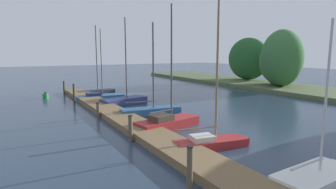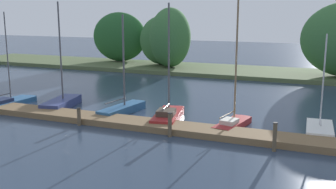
{
  "view_description": "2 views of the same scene",
  "coord_description": "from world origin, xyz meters",
  "px_view_note": "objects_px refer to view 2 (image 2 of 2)",
  "views": [
    {
      "loc": [
        14.91,
        7.95,
        4.23
      ],
      "look_at": [
        0.04,
        16.5,
        1.62
      ],
      "focal_mm": 29.72,
      "sensor_mm": 36.0,
      "label": 1
    },
    {
      "loc": [
        10.29,
        -5.57,
        6.35
      ],
      "look_at": [
        1.26,
        16.43,
        1.41
      ],
      "focal_mm": 42.86,
      "sensor_mm": 36.0,
      "label": 2
    }
  ],
  "objects_px": {
    "sailboat_6": "(320,128)",
    "mooring_piling_3": "(170,125)",
    "sailboat_5": "(233,121)",
    "mooring_piling_4": "(275,137)",
    "sailboat_1": "(9,102)",
    "sailboat_4": "(168,115)",
    "sailboat_2": "(62,102)",
    "sailboat_3": "(124,108)",
    "mooring_piling_2": "(79,117)"
  },
  "relations": [
    {
      "from": "sailboat_2",
      "to": "mooring_piling_3",
      "type": "distance_m",
      "value": 9.79
    },
    {
      "from": "mooring_piling_2",
      "to": "mooring_piling_4",
      "type": "distance_m",
      "value": 10.85
    },
    {
      "from": "sailboat_1",
      "to": "sailboat_5",
      "type": "xyz_separation_m",
      "value": [
        15.52,
        0.54,
        0.13
      ]
    },
    {
      "from": "mooring_piling_3",
      "to": "mooring_piling_4",
      "type": "bearing_deg",
      "value": -2.07
    },
    {
      "from": "sailboat_3",
      "to": "mooring_piling_4",
      "type": "xyz_separation_m",
      "value": [
        9.86,
        -3.63,
        0.33
      ]
    },
    {
      "from": "sailboat_1",
      "to": "sailboat_6",
      "type": "relative_size",
      "value": 1.21
    },
    {
      "from": "sailboat_1",
      "to": "mooring_piling_4",
      "type": "distance_m",
      "value": 18.35
    },
    {
      "from": "sailboat_2",
      "to": "sailboat_6",
      "type": "xyz_separation_m",
      "value": [
        16.32,
        0.22,
        -0.09
      ]
    },
    {
      "from": "sailboat_2",
      "to": "mooring_piling_4",
      "type": "distance_m",
      "value": 14.91
    },
    {
      "from": "sailboat_2",
      "to": "sailboat_6",
      "type": "relative_size",
      "value": 1.33
    },
    {
      "from": "sailboat_5",
      "to": "mooring_piling_4",
      "type": "relative_size",
      "value": 5.5
    },
    {
      "from": "sailboat_4",
      "to": "sailboat_5",
      "type": "xyz_separation_m",
      "value": [
        3.9,
        -0.01,
        0.02
      ]
    },
    {
      "from": "sailboat_2",
      "to": "mooring_piling_2",
      "type": "height_order",
      "value": "sailboat_2"
    },
    {
      "from": "sailboat_5",
      "to": "sailboat_1",
      "type": "bearing_deg",
      "value": 102.31
    },
    {
      "from": "sailboat_2",
      "to": "sailboat_6",
      "type": "height_order",
      "value": "sailboat_2"
    },
    {
      "from": "sailboat_2",
      "to": "sailboat_4",
      "type": "distance_m",
      "value": 7.94
    },
    {
      "from": "sailboat_6",
      "to": "mooring_piling_3",
      "type": "bearing_deg",
      "value": 113.75
    },
    {
      "from": "sailboat_1",
      "to": "sailboat_4",
      "type": "height_order",
      "value": "sailboat_4"
    },
    {
      "from": "sailboat_6",
      "to": "mooring_piling_3",
      "type": "relative_size",
      "value": 4.11
    },
    {
      "from": "mooring_piling_4",
      "to": "sailboat_3",
      "type": "bearing_deg",
      "value": 159.76
    },
    {
      "from": "mooring_piling_3",
      "to": "mooring_piling_2",
      "type": "bearing_deg",
      "value": 179.8
    },
    {
      "from": "sailboat_2",
      "to": "sailboat_4",
      "type": "bearing_deg",
      "value": -104.85
    },
    {
      "from": "sailboat_3",
      "to": "sailboat_5",
      "type": "height_order",
      "value": "sailboat_5"
    },
    {
      "from": "sailboat_2",
      "to": "mooring_piling_3",
      "type": "relative_size",
      "value": 5.48
    },
    {
      "from": "sailboat_4",
      "to": "sailboat_6",
      "type": "relative_size",
      "value": 1.31
    },
    {
      "from": "mooring_piling_2",
      "to": "sailboat_6",
      "type": "bearing_deg",
      "value": 15.59
    },
    {
      "from": "sailboat_2",
      "to": "mooring_piling_2",
      "type": "bearing_deg",
      "value": -143.83
    },
    {
      "from": "sailboat_3",
      "to": "mooring_piling_2",
      "type": "distance_m",
      "value": 3.57
    },
    {
      "from": "sailboat_2",
      "to": "sailboat_5",
      "type": "height_order",
      "value": "sailboat_5"
    },
    {
      "from": "sailboat_3",
      "to": "sailboat_4",
      "type": "height_order",
      "value": "sailboat_4"
    },
    {
      "from": "sailboat_2",
      "to": "mooring_piling_4",
      "type": "xyz_separation_m",
      "value": [
        14.48,
        -3.53,
        0.34
      ]
    },
    {
      "from": "sailboat_5",
      "to": "sailboat_2",
      "type": "bearing_deg",
      "value": 97.93
    },
    {
      "from": "mooring_piling_4",
      "to": "sailboat_1",
      "type": "bearing_deg",
      "value": 172.17
    },
    {
      "from": "sailboat_3",
      "to": "sailboat_1",
      "type": "bearing_deg",
      "value": 105.46
    },
    {
      "from": "sailboat_5",
      "to": "sailboat_6",
      "type": "height_order",
      "value": "sailboat_5"
    },
    {
      "from": "sailboat_3",
      "to": "sailboat_4",
      "type": "distance_m",
      "value": 3.35
    },
    {
      "from": "sailboat_5",
      "to": "mooring_piling_3",
      "type": "height_order",
      "value": "sailboat_5"
    },
    {
      "from": "sailboat_3",
      "to": "mooring_piling_3",
      "type": "xyz_separation_m",
      "value": [
        4.57,
        -3.44,
        0.28
      ]
    },
    {
      "from": "sailboat_1",
      "to": "mooring_piling_3",
      "type": "height_order",
      "value": "sailboat_1"
    },
    {
      "from": "sailboat_6",
      "to": "mooring_piling_4",
      "type": "distance_m",
      "value": 4.2
    },
    {
      "from": "sailboat_1",
      "to": "sailboat_6",
      "type": "distance_m",
      "value": 20.05
    },
    {
      "from": "sailboat_3",
      "to": "sailboat_6",
      "type": "distance_m",
      "value": 11.7
    },
    {
      "from": "sailboat_4",
      "to": "mooring_piling_3",
      "type": "xyz_separation_m",
      "value": [
        1.27,
        -2.86,
        0.28
      ]
    },
    {
      "from": "sailboat_6",
      "to": "mooring_piling_3",
      "type": "height_order",
      "value": "sailboat_6"
    },
    {
      "from": "sailboat_1",
      "to": "sailboat_2",
      "type": "distance_m",
      "value": 3.83
    },
    {
      "from": "sailboat_4",
      "to": "sailboat_5",
      "type": "height_order",
      "value": "sailboat_5"
    },
    {
      "from": "sailboat_1",
      "to": "sailboat_5",
      "type": "bearing_deg",
      "value": -84.8
    },
    {
      "from": "sailboat_3",
      "to": "sailboat_4",
      "type": "bearing_deg",
      "value": -92.3
    },
    {
      "from": "sailboat_1",
      "to": "sailboat_6",
      "type": "height_order",
      "value": "sailboat_1"
    },
    {
      "from": "sailboat_1",
      "to": "sailboat_3",
      "type": "bearing_deg",
      "value": -79.01
    }
  ]
}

